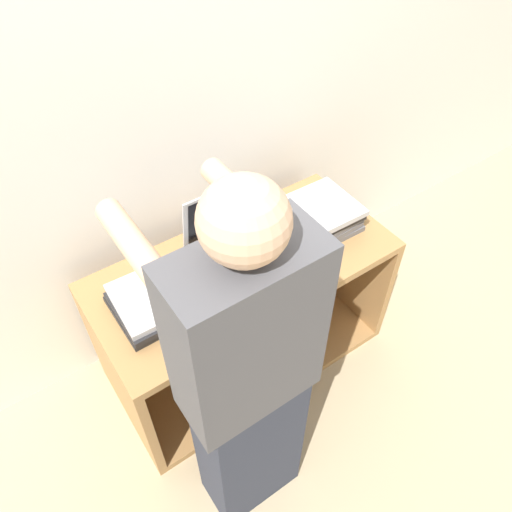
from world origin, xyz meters
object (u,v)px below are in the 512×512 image
object	(u,v)px
person	(247,385)
laptop_open	(236,246)
laptop_stack_left	(161,298)
laptop_stack_right	(314,217)

from	to	relation	value
person	laptop_open	bearing A→B (deg)	59.98
laptop_open	person	distance (m)	0.65
laptop_open	laptop_stack_left	size ratio (longest dim) A/B	0.95
laptop_stack_right	person	size ratio (longest dim) A/B	0.23
laptop_open	person	world-z (taller)	person
laptop_stack_right	laptop_stack_left	bearing A→B (deg)	-179.79
laptop_stack_left	person	world-z (taller)	person
laptop_open	laptop_stack_left	distance (m)	0.37
laptop_stack_left	laptop_stack_right	size ratio (longest dim) A/B	0.99
laptop_open	laptop_stack_right	size ratio (longest dim) A/B	0.94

